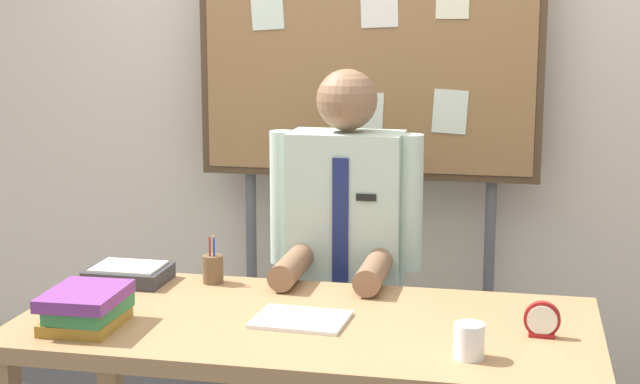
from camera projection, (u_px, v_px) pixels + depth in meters
The scene contains 10 objects.
back_wall at pixel (375, 77), 3.99m from camera, with size 6.40×0.08×2.70m, color beige.
desk at pixel (306, 346), 2.88m from camera, with size 1.71×0.81×0.72m.
person at pixel (345, 280), 3.48m from camera, with size 0.55×0.56×1.42m.
bulletin_board at pixel (368, 64), 3.78m from camera, with size 1.36×0.09×1.93m.
book_stack at pixel (86, 308), 2.79m from camera, with size 0.21×0.27×0.11m.
open_notebook at pixel (301, 319), 2.84m from camera, with size 0.27×0.21×0.01m, color white.
desk_clock at pixel (542, 321), 2.70m from camera, with size 0.10×0.04×0.10m.
coffee_mug at pixel (469, 341), 2.54m from camera, with size 0.08×0.08×0.09m, color white.
pen_holder at pixel (213, 269), 3.24m from camera, with size 0.07×0.07×0.16m.
paper_tray at pixel (129, 274), 3.25m from camera, with size 0.26×0.20×0.06m.
Camera 1 is at (0.61, -2.67, 1.63)m, focal length 54.17 mm.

